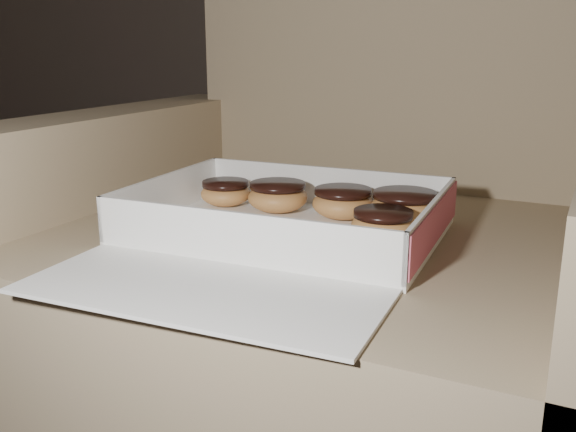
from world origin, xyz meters
The scene contains 11 objects.
armchair centered at (0.78, 0.69, 0.33)m, with size 1.01×0.85×1.05m.
bakery_box centered at (0.76, 0.51, 0.48)m, with size 0.46×0.53×0.07m.
donut_a centered at (0.60, 0.64, 0.50)m, with size 0.09×0.09×0.04m.
donut_b centered at (0.90, 0.57, 0.50)m, with size 0.09×0.09×0.04m.
donut_c centered at (0.81, 0.65, 0.50)m, with size 0.10×0.10×0.05m.
donut_d centered at (0.91, 0.66, 0.51)m, with size 0.11×0.11×0.05m.
donut_e centered at (0.69, 0.64, 0.50)m, with size 0.10×0.10×0.05m.
crumb_a centered at (0.82, 0.42, 0.48)m, with size 0.01×0.01×0.00m, color black.
crumb_b centered at (0.66, 0.53, 0.48)m, with size 0.01×0.01×0.00m, color black.
crumb_c centered at (0.81, 0.51, 0.48)m, with size 0.01×0.01×0.00m, color black.
crumb_d centered at (0.65, 0.49, 0.48)m, with size 0.01×0.01×0.00m, color black.
Camera 1 is at (1.17, -0.27, 0.75)m, focal length 40.00 mm.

